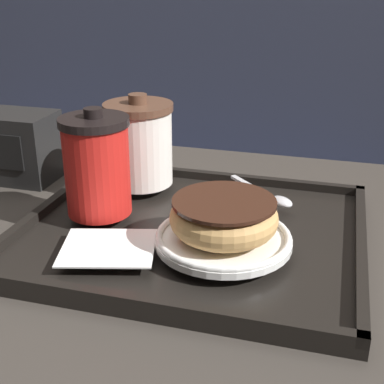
% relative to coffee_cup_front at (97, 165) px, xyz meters
% --- Properties ---
extents(booth_bench, '(1.34, 0.44, 1.00)m').
position_rel_coffee_cup_front_xyz_m(booth_bench, '(-0.21, 0.85, -0.47)').
color(booth_bench, '#33384C').
rests_on(booth_bench, ground_plane).
extents(cafe_table, '(0.81, 0.76, 0.70)m').
position_rel_coffee_cup_front_xyz_m(cafe_table, '(0.09, -0.02, -0.26)').
color(cafe_table, '#38332D').
rests_on(cafe_table, ground_plane).
extents(serving_tray, '(0.42, 0.36, 0.02)m').
position_rel_coffee_cup_front_xyz_m(serving_tray, '(0.12, 0.00, -0.08)').
color(serving_tray, black).
rests_on(serving_tray, cafe_table).
extents(napkin_paper, '(0.12, 0.11, 0.00)m').
position_rel_coffee_cup_front_xyz_m(napkin_paper, '(0.05, -0.09, -0.06)').
color(napkin_paper, white).
rests_on(napkin_paper, serving_tray).
extents(coffee_cup_front, '(0.09, 0.09, 0.14)m').
position_rel_coffee_cup_front_xyz_m(coffee_cup_front, '(0.00, 0.00, 0.00)').
color(coffee_cup_front, red).
rests_on(coffee_cup_front, serving_tray).
extents(coffee_cup_rear, '(0.10, 0.10, 0.13)m').
position_rel_coffee_cup_front_xyz_m(coffee_cup_rear, '(0.01, 0.11, -0.00)').
color(coffee_cup_rear, white).
rests_on(coffee_cup_rear, serving_tray).
extents(plate_with_chocolate_donut, '(0.16, 0.16, 0.01)m').
position_rel_coffee_cup_front_xyz_m(plate_with_chocolate_donut, '(0.17, -0.04, -0.06)').
color(plate_with_chocolate_donut, white).
rests_on(plate_with_chocolate_donut, serving_tray).
extents(donut_chocolate_glazed, '(0.12, 0.12, 0.04)m').
position_rel_coffee_cup_front_xyz_m(donut_chocolate_glazed, '(0.17, -0.04, -0.03)').
color(donut_chocolate_glazed, tan).
rests_on(donut_chocolate_glazed, plate_with_chocolate_donut).
extents(spoon, '(0.11, 0.10, 0.01)m').
position_rel_coffee_cup_front_xyz_m(spoon, '(0.21, 0.10, -0.06)').
color(spoon, silver).
rests_on(spoon, serving_tray).
extents(napkin_dispenser, '(0.12, 0.09, 0.11)m').
position_rel_coffee_cup_front_xyz_m(napkin_dispenser, '(-0.20, 0.13, -0.03)').
color(napkin_dispenser, black).
rests_on(napkin_dispenser, cafe_table).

